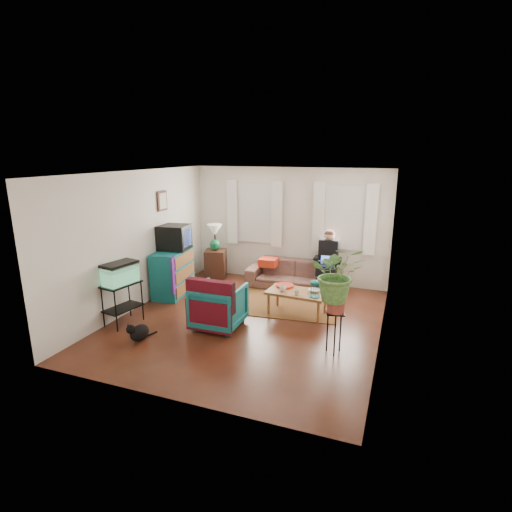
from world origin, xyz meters
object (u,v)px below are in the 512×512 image
at_px(armchair, 219,304).
at_px(coffee_table, 297,303).
at_px(side_table, 216,264).
at_px(aquarium_stand, 123,304).
at_px(sofa, 294,270).
at_px(plant_stand, 334,332).
at_px(dresser, 173,272).

height_order(armchair, coffee_table, armchair).
relative_size(side_table, aquarium_stand, 0.93).
distance_m(sofa, plant_stand, 3.01).
distance_m(sofa, armchair, 2.51).
xyz_separation_m(sofa, side_table, (-1.92, 0.01, -0.06)).
xyz_separation_m(side_table, coffee_table, (2.38, -1.46, -0.12)).
relative_size(dresser, aquarium_stand, 1.44).
bearing_deg(dresser, aquarium_stand, -97.79).
xyz_separation_m(coffee_table, plant_stand, (0.90, -1.23, 0.11)).
xyz_separation_m(armchair, plant_stand, (2.02, -0.25, -0.08)).
bearing_deg(coffee_table, armchair, -134.77).
height_order(dresser, aquarium_stand, dresser).
height_order(aquarium_stand, armchair, armchair).
height_order(sofa, dresser, dresser).
relative_size(aquarium_stand, armchair, 0.89).
bearing_deg(plant_stand, sofa, 116.90).
height_order(dresser, armchair, dresser).
height_order(sofa, side_table, sofa).
bearing_deg(dresser, coffee_table, -10.35).
relative_size(side_table, armchair, 0.83).
bearing_deg(armchair, plant_stand, 172.18).
relative_size(coffee_table, plant_stand, 1.64).
bearing_deg(plant_stand, dresser, 159.26).
xyz_separation_m(dresser, armchair, (1.60, -1.12, -0.07)).
bearing_deg(aquarium_stand, dresser, 100.26).
bearing_deg(coffee_table, aquarium_stand, -147.61).
bearing_deg(dresser, side_table, 68.12).
bearing_deg(sofa, plant_stand, -65.40).
bearing_deg(dresser, armchair, -42.31).
bearing_deg(armchair, aquarium_stand, 16.26).
xyz_separation_m(dresser, plant_stand, (3.62, -1.37, -0.15)).
height_order(coffee_table, plant_stand, plant_stand).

